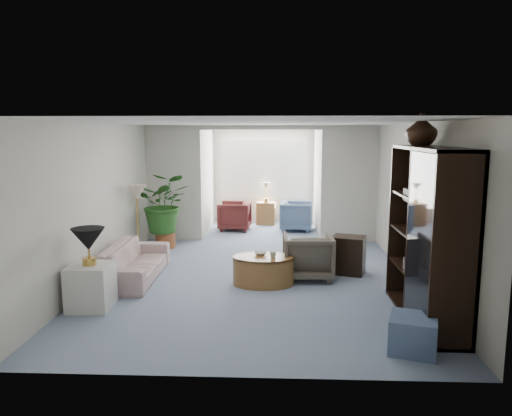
{
  "coord_description": "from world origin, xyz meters",
  "views": [
    {
      "loc": [
        0.34,
        -7.37,
        2.36
      ],
      "look_at": [
        0.0,
        0.6,
        1.1
      ],
      "focal_mm": 33.91,
      "sensor_mm": 36.0,
      "label": 1
    }
  ],
  "objects_px": {
    "plant_pot": "(166,240)",
    "sunroom_chair_blue": "(296,216)",
    "end_table": "(91,287)",
    "sofa": "(135,262)",
    "side_table_dark": "(348,255)",
    "coffee_bowl": "(260,253)",
    "framed_picture": "(419,177)",
    "cabinet_urn": "(422,130)",
    "entertainment_cabinet": "(428,235)",
    "table_lamp": "(88,239)",
    "sunroom_chair_maroon": "(234,216)",
    "floor_lamp": "(137,192)",
    "sunroom_table": "(266,213)",
    "ottoman": "(413,334)",
    "coffee_table": "(263,271)",
    "coffee_cup": "(273,255)",
    "wingback_chair": "(308,256)"
  },
  "relations": [
    {
      "from": "plant_pot",
      "to": "end_table",
      "type": "bearing_deg",
      "value": -93.57
    },
    {
      "from": "table_lamp",
      "to": "plant_pot",
      "type": "height_order",
      "value": "table_lamp"
    },
    {
      "from": "table_lamp",
      "to": "ottoman",
      "type": "distance_m",
      "value": 4.2
    },
    {
      "from": "sunroom_chair_maroon",
      "to": "table_lamp",
      "type": "bearing_deg",
      "value": -11.41
    },
    {
      "from": "framed_picture",
      "to": "coffee_bowl",
      "type": "height_order",
      "value": "framed_picture"
    },
    {
      "from": "coffee_table",
      "to": "ottoman",
      "type": "xyz_separation_m",
      "value": [
        1.68,
        -2.25,
        -0.03
      ]
    },
    {
      "from": "sofa",
      "to": "end_table",
      "type": "xyz_separation_m",
      "value": [
        -0.2,
        -1.35,
        0.02
      ]
    },
    {
      "from": "entertainment_cabinet",
      "to": "floor_lamp",
      "type": "bearing_deg",
      "value": 148.01
    },
    {
      "from": "entertainment_cabinet",
      "to": "sunroom_chair_maroon",
      "type": "bearing_deg",
      "value": 117.73
    },
    {
      "from": "table_lamp",
      "to": "coffee_table",
      "type": "bearing_deg",
      "value": 25.97
    },
    {
      "from": "floor_lamp",
      "to": "ottoman",
      "type": "height_order",
      "value": "floor_lamp"
    },
    {
      "from": "entertainment_cabinet",
      "to": "plant_pot",
      "type": "relative_size",
      "value": 5.45
    },
    {
      "from": "floor_lamp",
      "to": "sunroom_chair_maroon",
      "type": "relative_size",
      "value": 0.48
    },
    {
      "from": "sofa",
      "to": "coffee_bowl",
      "type": "bearing_deg",
      "value": -94.65
    },
    {
      "from": "wingback_chair",
      "to": "ottoman",
      "type": "xyz_separation_m",
      "value": [
        0.97,
        -2.63,
        -0.17
      ]
    },
    {
      "from": "ottoman",
      "to": "entertainment_cabinet",
      "type": "bearing_deg",
      "value": 67.21
    },
    {
      "from": "side_table_dark",
      "to": "sunroom_chair_blue",
      "type": "relative_size",
      "value": 0.82
    },
    {
      "from": "wingback_chair",
      "to": "entertainment_cabinet",
      "type": "bearing_deg",
      "value": 127.8
    },
    {
      "from": "ottoman",
      "to": "table_lamp",
      "type": "bearing_deg",
      "value": 164.07
    },
    {
      "from": "coffee_table",
      "to": "ottoman",
      "type": "height_order",
      "value": "coffee_table"
    },
    {
      "from": "framed_picture",
      "to": "sofa",
      "type": "xyz_separation_m",
      "value": [
        -4.41,
        0.23,
        -1.42
      ]
    },
    {
      "from": "plant_pot",
      "to": "sunroom_chair_blue",
      "type": "relative_size",
      "value": 0.52
    },
    {
      "from": "floor_lamp",
      "to": "entertainment_cabinet",
      "type": "relative_size",
      "value": 0.17
    },
    {
      "from": "framed_picture",
      "to": "cabinet_urn",
      "type": "relative_size",
      "value": 1.19
    },
    {
      "from": "end_table",
      "to": "coffee_table",
      "type": "xyz_separation_m",
      "value": [
        2.29,
        1.12,
        -0.08
      ]
    },
    {
      "from": "floor_lamp",
      "to": "cabinet_urn",
      "type": "bearing_deg",
      "value": -27.16
    },
    {
      "from": "cabinet_urn",
      "to": "sunroom_chair_blue",
      "type": "height_order",
      "value": "cabinet_urn"
    },
    {
      "from": "entertainment_cabinet",
      "to": "ottoman",
      "type": "xyz_separation_m",
      "value": [
        -0.4,
        -0.96,
        -0.9
      ]
    },
    {
      "from": "coffee_cup",
      "to": "entertainment_cabinet",
      "type": "distance_m",
      "value": 2.35
    },
    {
      "from": "coffee_bowl",
      "to": "sunroom_chair_blue",
      "type": "bearing_deg",
      "value": 79.94
    },
    {
      "from": "sunroom_table",
      "to": "framed_picture",
      "type": "bearing_deg",
      "value": -64.43
    },
    {
      "from": "coffee_table",
      "to": "sunroom_table",
      "type": "distance_m",
      "value": 4.98
    },
    {
      "from": "cabinet_urn",
      "to": "ottoman",
      "type": "distance_m",
      "value": 2.67
    },
    {
      "from": "side_table_dark",
      "to": "coffee_bowl",
      "type": "bearing_deg",
      "value": -158.57
    },
    {
      "from": "end_table",
      "to": "entertainment_cabinet",
      "type": "relative_size",
      "value": 0.28
    },
    {
      "from": "end_table",
      "to": "plant_pot",
      "type": "height_order",
      "value": "end_table"
    },
    {
      "from": "framed_picture",
      "to": "sunroom_chair_maroon",
      "type": "relative_size",
      "value": 0.66
    },
    {
      "from": "ottoman",
      "to": "plant_pot",
      "type": "distance_m",
      "value": 5.94
    },
    {
      "from": "table_lamp",
      "to": "sunroom_chair_maroon",
      "type": "distance_m",
      "value": 5.58
    },
    {
      "from": "sunroom_chair_maroon",
      "to": "plant_pot",
      "type": "bearing_deg",
      "value": -29.75
    },
    {
      "from": "coffee_table",
      "to": "coffee_cup",
      "type": "xyz_separation_m",
      "value": [
        0.15,
        -0.1,
        0.27
      ]
    },
    {
      "from": "sofa",
      "to": "plant_pot",
      "type": "distance_m",
      "value": 2.12
    },
    {
      "from": "end_table",
      "to": "sunroom_chair_blue",
      "type": "relative_size",
      "value": 0.78
    },
    {
      "from": "end_table",
      "to": "table_lamp",
      "type": "xyz_separation_m",
      "value": [
        0.0,
        0.0,
        0.65
      ]
    },
    {
      "from": "end_table",
      "to": "entertainment_cabinet",
      "type": "xyz_separation_m",
      "value": [
        4.38,
        -0.18,
        0.79
      ]
    },
    {
      "from": "table_lamp",
      "to": "sunroom_chair_blue",
      "type": "height_order",
      "value": "table_lamp"
    },
    {
      "from": "end_table",
      "to": "plant_pot",
      "type": "bearing_deg",
      "value": 86.43
    },
    {
      "from": "table_lamp",
      "to": "ottoman",
      "type": "height_order",
      "value": "table_lamp"
    },
    {
      "from": "sofa",
      "to": "side_table_dark",
      "type": "distance_m",
      "value": 3.53
    },
    {
      "from": "end_table",
      "to": "ottoman",
      "type": "relative_size",
      "value": 1.24
    }
  ]
}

